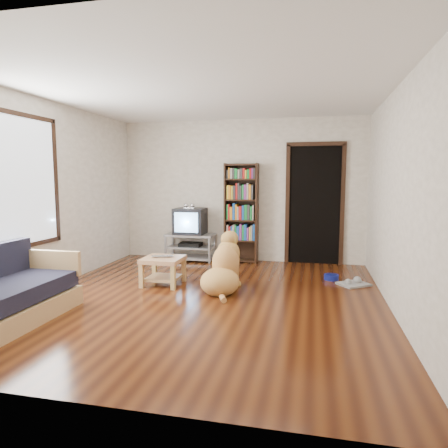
% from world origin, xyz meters
% --- Properties ---
extents(ground, '(5.00, 5.00, 0.00)m').
position_xyz_m(ground, '(0.00, 0.00, 0.00)').
color(ground, '#51250E').
rests_on(ground, ground).
extents(ceiling, '(5.00, 5.00, 0.00)m').
position_xyz_m(ceiling, '(0.00, 0.00, 2.60)').
color(ceiling, white).
rests_on(ceiling, ground).
extents(wall_back, '(4.50, 0.00, 4.50)m').
position_xyz_m(wall_back, '(0.00, 2.50, 1.30)').
color(wall_back, silver).
rests_on(wall_back, ground).
extents(wall_front, '(4.50, 0.00, 4.50)m').
position_xyz_m(wall_front, '(0.00, -2.50, 1.30)').
color(wall_front, silver).
rests_on(wall_front, ground).
extents(wall_left, '(0.00, 5.00, 5.00)m').
position_xyz_m(wall_left, '(-2.25, 0.00, 1.30)').
color(wall_left, silver).
rests_on(wall_left, ground).
extents(wall_right, '(0.00, 5.00, 5.00)m').
position_xyz_m(wall_right, '(2.25, 0.00, 1.30)').
color(wall_right, silver).
rests_on(wall_right, ground).
extents(laptop, '(0.36, 0.30, 0.02)m').
position_xyz_m(laptop, '(-0.77, 0.49, 0.41)').
color(laptop, '#B6B6BA').
rests_on(laptop, coffee_table).
extents(dog_bowl, '(0.22, 0.22, 0.08)m').
position_xyz_m(dog_bowl, '(1.62, 1.34, 0.04)').
color(dog_bowl, navy).
rests_on(dog_bowl, ground).
extents(grey_rag, '(0.51, 0.49, 0.03)m').
position_xyz_m(grey_rag, '(1.92, 1.09, 0.01)').
color(grey_rag, gray).
rests_on(grey_rag, ground).
extents(window, '(0.03, 1.46, 1.70)m').
position_xyz_m(window, '(-2.23, -0.50, 1.50)').
color(window, white).
rests_on(window, wall_left).
extents(doorway, '(1.03, 0.05, 2.19)m').
position_xyz_m(doorway, '(1.35, 2.48, 1.12)').
color(doorway, black).
rests_on(doorway, wall_back).
extents(tv_stand, '(0.90, 0.45, 0.50)m').
position_xyz_m(tv_stand, '(-0.90, 2.25, 0.27)').
color(tv_stand, '#99999E').
rests_on(tv_stand, ground).
extents(crt_tv, '(0.55, 0.52, 0.58)m').
position_xyz_m(crt_tv, '(-0.90, 2.27, 0.74)').
color(crt_tv, black).
rests_on(crt_tv, tv_stand).
extents(bookshelf, '(0.60, 0.30, 1.80)m').
position_xyz_m(bookshelf, '(0.05, 2.34, 1.00)').
color(bookshelf, black).
rests_on(bookshelf, ground).
extents(coffee_table, '(0.55, 0.55, 0.40)m').
position_xyz_m(coffee_table, '(-0.77, 0.52, 0.28)').
color(coffee_table, tan).
rests_on(coffee_table, ground).
extents(dog, '(0.61, 1.03, 0.83)m').
position_xyz_m(dog, '(0.16, 0.40, 0.31)').
color(dog, '#D9A553').
rests_on(dog, ground).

